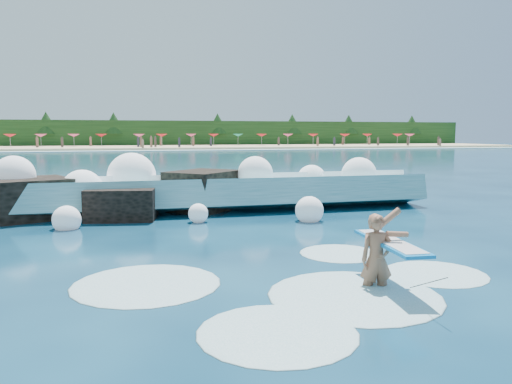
{
  "coord_description": "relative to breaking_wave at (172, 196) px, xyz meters",
  "views": [
    {
      "loc": [
        -1.67,
        -9.73,
        2.64
      ],
      "look_at": [
        1.5,
        2.0,
        1.2
      ],
      "focal_mm": 35.0,
      "sensor_mm": 36.0,
      "label": 1
    }
  ],
  "objects": [
    {
      "name": "ground",
      "position": [
        0.03,
        -7.19,
        -0.53
      ],
      "size": [
        200.0,
        200.0,
        0.0
      ],
      "primitive_type": "plane",
      "color": "#07253C",
      "rests_on": "ground"
    },
    {
      "name": "beach",
      "position": [
        0.03,
        70.81,
        -0.33
      ],
      "size": [
        140.0,
        20.0,
        0.4
      ],
      "primitive_type": "cube",
      "color": "tan",
      "rests_on": "ground"
    },
    {
      "name": "wet_band",
      "position": [
        0.03,
        59.81,
        -0.49
      ],
      "size": [
        140.0,
        5.0,
        0.08
      ],
      "primitive_type": "cube",
      "color": "silver",
      "rests_on": "ground"
    },
    {
      "name": "treeline",
      "position": [
        0.03,
        80.81,
        1.97
      ],
      "size": [
        140.0,
        4.0,
        5.0
      ],
      "primitive_type": "cube",
      "color": "black",
      "rests_on": "ground"
    },
    {
      "name": "breaking_wave",
      "position": [
        0.0,
        0.0,
        0.0
      ],
      "size": [
        17.73,
        2.77,
        1.53
      ],
      "color": "teal",
      "rests_on": "ground"
    },
    {
      "name": "rock_cluster",
      "position": [
        -2.03,
        -0.37,
        -0.03
      ],
      "size": [
        8.78,
        3.59,
        1.58
      ],
      "color": "black",
      "rests_on": "ground"
    },
    {
      "name": "surfer_with_board",
      "position": [
        2.54,
        -9.5,
        0.04
      ],
      "size": [
        0.93,
        2.79,
        1.56
      ],
      "color": "#8E5C42",
      "rests_on": "ground"
    },
    {
      "name": "wave_spray",
      "position": [
        -0.19,
        -0.06,
        0.46
      ],
      "size": [
        15.12,
        4.91,
        2.12
      ],
      "color": "white",
      "rests_on": "ground"
    },
    {
      "name": "surf_foam",
      "position": [
        1.43,
        -9.28,
        -0.53
      ],
      "size": [
        8.96,
        5.82,
        0.14
      ],
      "color": "silver",
      "rests_on": "ground"
    },
    {
      "name": "beach_umbrellas",
      "position": [
        0.07,
        72.89,
        1.72
      ],
      "size": [
        109.6,
        6.58,
        0.5
      ],
      "color": "red",
      "rests_on": "ground"
    },
    {
      "name": "beachgoers",
      "position": [
        -0.55,
        68.33,
        0.58
      ],
      "size": [
        104.64,
        13.04,
        1.94
      ],
      "color": "#3F332D",
      "rests_on": "ground"
    }
  ]
}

